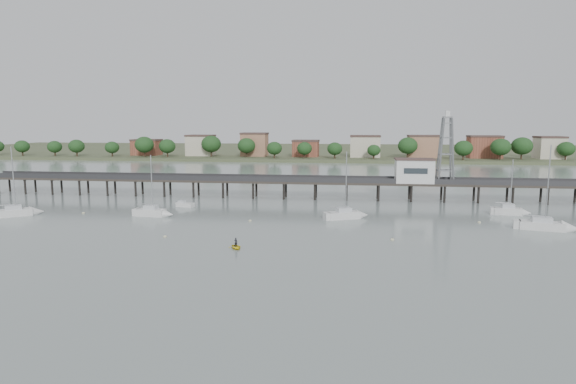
{
  "coord_description": "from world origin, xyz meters",
  "views": [
    {
      "loc": [
        11.04,
        -47.02,
        16.77
      ],
      "look_at": [
        -0.44,
        42.0,
        4.0
      ],
      "focal_mm": 30.0,
      "sensor_mm": 36.0,
      "label": 1
    }
  ],
  "objects_px": {
    "sailboat_b": "(156,213)",
    "sailboat_a": "(21,212)",
    "sailboat_d": "(552,226)",
    "pier": "(300,182)",
    "lattice_tower": "(446,150)",
    "white_tender": "(185,205)",
    "yellow_dinghy": "(236,248)",
    "sailboat_e": "(513,211)",
    "sailboat_c": "(349,215)"
  },
  "relations": [
    {
      "from": "sailboat_b",
      "to": "sailboat_a",
      "type": "relative_size",
      "value": 0.88
    },
    {
      "from": "sailboat_d",
      "to": "sailboat_b",
      "type": "bearing_deg",
      "value": -168.67
    },
    {
      "from": "pier",
      "to": "lattice_tower",
      "type": "bearing_deg",
      "value": 0.0
    },
    {
      "from": "pier",
      "to": "sailboat_d",
      "type": "xyz_separation_m",
      "value": [
        43.02,
        -27.66,
        -3.16
      ]
    },
    {
      "from": "lattice_tower",
      "to": "sailboat_a",
      "type": "distance_m",
      "value": 85.34
    },
    {
      "from": "white_tender",
      "to": "yellow_dinghy",
      "type": "xyz_separation_m",
      "value": [
        18.04,
        -30.87,
        -0.43
      ]
    },
    {
      "from": "lattice_tower",
      "to": "sailboat_e",
      "type": "relative_size",
      "value": 1.43
    },
    {
      "from": "sailboat_d",
      "to": "sailboat_c",
      "type": "distance_m",
      "value": 32.36
    },
    {
      "from": "lattice_tower",
      "to": "yellow_dinghy",
      "type": "xyz_separation_m",
      "value": [
        -35.59,
        -44.93,
        -11.1
      ]
    },
    {
      "from": "sailboat_a",
      "to": "sailboat_c",
      "type": "xyz_separation_m",
      "value": [
        59.93,
        4.92,
        0.0
      ]
    },
    {
      "from": "sailboat_d",
      "to": "white_tender",
      "type": "relative_size",
      "value": 3.7
    },
    {
      "from": "sailboat_b",
      "to": "sailboat_a",
      "type": "height_order",
      "value": "sailboat_a"
    },
    {
      "from": "sailboat_c",
      "to": "white_tender",
      "type": "distance_m",
      "value": 34.24
    },
    {
      "from": "sailboat_b",
      "to": "sailboat_c",
      "type": "distance_m",
      "value": 35.14
    },
    {
      "from": "sailboat_a",
      "to": "sailboat_e",
      "type": "bearing_deg",
      "value": -30.98
    },
    {
      "from": "white_tender",
      "to": "lattice_tower",
      "type": "bearing_deg",
      "value": 28.9
    },
    {
      "from": "lattice_tower",
      "to": "pier",
      "type": "bearing_deg",
      "value": -180.0
    },
    {
      "from": "sailboat_a",
      "to": "white_tender",
      "type": "height_order",
      "value": "sailboat_a"
    },
    {
      "from": "sailboat_e",
      "to": "sailboat_a",
      "type": "relative_size",
      "value": 0.81
    },
    {
      "from": "lattice_tower",
      "to": "white_tender",
      "type": "distance_m",
      "value": 56.47
    },
    {
      "from": "sailboat_d",
      "to": "sailboat_a",
      "type": "distance_m",
      "value": 91.8
    },
    {
      "from": "sailboat_e",
      "to": "white_tender",
      "type": "height_order",
      "value": "sailboat_e"
    },
    {
      "from": "sailboat_d",
      "to": "white_tender",
      "type": "distance_m",
      "value": 66.56
    },
    {
      "from": "sailboat_b",
      "to": "sailboat_a",
      "type": "distance_m",
      "value": 25.0
    },
    {
      "from": "lattice_tower",
      "to": "sailboat_a",
      "type": "xyz_separation_m",
      "value": [
        -80.28,
        -26.99,
        -10.46
      ]
    },
    {
      "from": "sailboat_b",
      "to": "sailboat_d",
      "type": "xyz_separation_m",
      "value": [
        66.92,
        -3.13,
        -0.01
      ]
    },
    {
      "from": "sailboat_b",
      "to": "yellow_dinghy",
      "type": "bearing_deg",
      "value": -40.24
    },
    {
      "from": "sailboat_e",
      "to": "sailboat_d",
      "type": "height_order",
      "value": "sailboat_d"
    },
    {
      "from": "pier",
      "to": "sailboat_c",
      "type": "distance_m",
      "value": 24.93
    },
    {
      "from": "pier",
      "to": "sailboat_e",
      "type": "xyz_separation_m",
      "value": [
        41.22,
        -14.73,
        -3.14
      ]
    },
    {
      "from": "sailboat_b",
      "to": "pier",
      "type": "bearing_deg",
      "value": 51.36
    },
    {
      "from": "yellow_dinghy",
      "to": "sailboat_e",
      "type": "bearing_deg",
      "value": 7.27
    },
    {
      "from": "sailboat_b",
      "to": "sailboat_e",
      "type": "bearing_deg",
      "value": 14.17
    },
    {
      "from": "sailboat_a",
      "to": "lattice_tower",
      "type": "bearing_deg",
      "value": -20.15
    },
    {
      "from": "sailboat_e",
      "to": "sailboat_b",
      "type": "bearing_deg",
      "value": -163.16
    },
    {
      "from": "sailboat_e",
      "to": "yellow_dinghy",
      "type": "xyz_separation_m",
      "value": [
        -45.32,
        -30.2,
        -0.66
      ]
    },
    {
      "from": "white_tender",
      "to": "yellow_dinghy",
      "type": "relative_size",
      "value": 1.57
    },
    {
      "from": "sailboat_a",
      "to": "sailboat_c",
      "type": "height_order",
      "value": "sailboat_a"
    },
    {
      "from": "pier",
      "to": "yellow_dinghy",
      "type": "xyz_separation_m",
      "value": [
        -4.09,
        -44.93,
        -3.79
      ]
    },
    {
      "from": "sailboat_e",
      "to": "yellow_dinghy",
      "type": "bearing_deg",
      "value": -138.03
    },
    {
      "from": "white_tender",
      "to": "sailboat_b",
      "type": "bearing_deg",
      "value": -85.36
    },
    {
      "from": "sailboat_d",
      "to": "white_tender",
      "type": "height_order",
      "value": "sailboat_d"
    },
    {
      "from": "pier",
      "to": "sailboat_d",
      "type": "height_order",
      "value": "sailboat_d"
    },
    {
      "from": "lattice_tower",
      "to": "white_tender",
      "type": "bearing_deg",
      "value": -165.31
    },
    {
      "from": "white_tender",
      "to": "sailboat_a",
      "type": "bearing_deg",
      "value": -139.91
    },
    {
      "from": "sailboat_c",
      "to": "sailboat_d",
      "type": "bearing_deg",
      "value": -33.22
    },
    {
      "from": "lattice_tower",
      "to": "sailboat_b",
      "type": "relative_size",
      "value": 1.32
    },
    {
      "from": "sailboat_b",
      "to": "sailboat_c",
      "type": "relative_size",
      "value": 0.93
    },
    {
      "from": "sailboat_d",
      "to": "sailboat_a",
      "type": "bearing_deg",
      "value": -166.4
    },
    {
      "from": "sailboat_e",
      "to": "yellow_dinghy",
      "type": "height_order",
      "value": "sailboat_e"
    }
  ]
}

